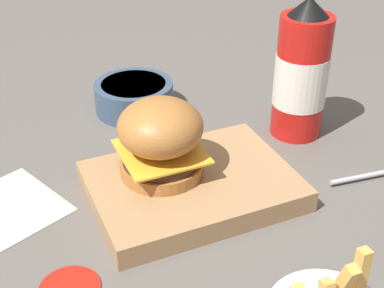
% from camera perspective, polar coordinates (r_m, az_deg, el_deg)
% --- Properties ---
extents(ground_plane, '(6.00, 6.00, 0.00)m').
position_cam_1_polar(ground_plane, '(0.76, -4.44, -3.00)').
color(ground_plane, '#5B5651').
extents(serving_board, '(0.26, 0.19, 0.03)m').
position_cam_1_polar(serving_board, '(0.70, -0.00, -4.50)').
color(serving_board, '#A37A51').
rests_on(serving_board, ground_plane).
extents(burger, '(0.11, 0.11, 0.10)m').
position_cam_1_polar(burger, '(0.68, -3.72, 0.56)').
color(burger, '#AD6B33').
rests_on(burger, serving_board).
extents(ketchup_bottle, '(0.08, 0.08, 0.22)m').
position_cam_1_polar(ketchup_bottle, '(0.82, 11.57, 7.29)').
color(ketchup_bottle, red).
rests_on(ketchup_bottle, ground_plane).
extents(side_bowl, '(0.13, 0.13, 0.05)m').
position_cam_1_polar(side_bowl, '(0.91, -6.19, 5.13)').
color(side_bowl, '#384C66').
rests_on(side_bowl, ground_plane).
extents(ketchup_puddle, '(0.07, 0.07, 0.00)m').
position_cam_1_polar(ketchup_puddle, '(0.60, -12.94, -14.74)').
color(ketchup_puddle, '#B21E14').
rests_on(ketchup_puddle, ground_plane).
extents(parchment_square, '(0.18, 0.18, 0.00)m').
position_cam_1_polar(parchment_square, '(0.73, -19.50, -6.67)').
color(parchment_square, beige).
rests_on(parchment_square, ground_plane).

